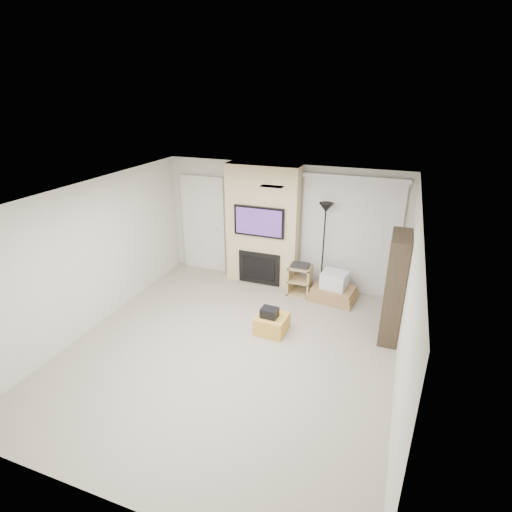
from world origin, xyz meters
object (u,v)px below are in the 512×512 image
(av_stand, at_px, (300,278))
(bookshelf, at_px, (395,288))
(ottoman, at_px, (272,323))
(box_stack, at_px, (334,289))
(floor_lamp, at_px, (325,223))

(av_stand, xyz_separation_m, bookshelf, (1.78, -0.92, 0.55))
(ottoman, xyz_separation_m, av_stand, (0.10, 1.49, 0.20))
(av_stand, relative_size, box_stack, 0.70)
(av_stand, distance_m, bookshelf, 2.08)
(ottoman, xyz_separation_m, bookshelf, (1.88, 0.57, 0.75))
(bookshelf, bearing_deg, floor_lamp, 139.75)
(box_stack, xyz_separation_m, bookshelf, (1.10, -0.93, 0.68))
(ottoman, distance_m, box_stack, 1.69)
(ottoman, xyz_separation_m, floor_lamp, (0.47, 1.76, 1.31))
(floor_lamp, bearing_deg, box_stack, -39.88)
(box_stack, distance_m, bookshelf, 1.59)
(floor_lamp, relative_size, bookshelf, 1.03)
(ottoman, bearing_deg, box_stack, 62.52)
(av_stand, bearing_deg, ottoman, -93.69)
(ottoman, height_order, floor_lamp, floor_lamp)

